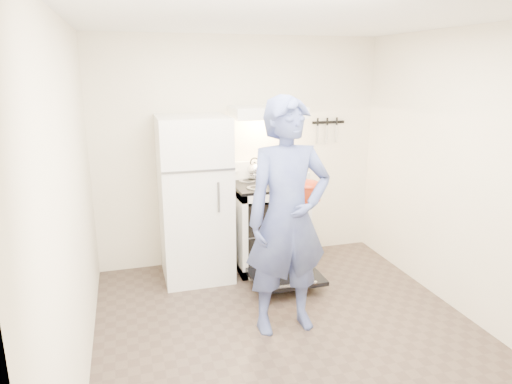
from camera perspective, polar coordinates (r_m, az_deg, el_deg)
The scene contains 15 objects.
floor at distance 3.95m, azimuth 4.98°, elevation -17.88°, with size 3.60×3.60×0.00m, color #4A3D32.
back_wall at distance 5.11m, azimuth -1.97°, elevation 5.01°, with size 3.20×0.02×2.50m, color white.
refrigerator at distance 4.75m, azimuth -7.67°, elevation -0.84°, with size 0.70×0.70×1.70m, color white.
stove_body at distance 5.07m, azimuth 1.55°, elevation -4.31°, with size 0.76×0.65×0.92m, color white.
cooktop at distance 4.93m, azimuth 1.59°, elevation 0.90°, with size 0.76×0.65×0.03m, color black.
backsplash at distance 5.17m, azimuth 0.64°, elevation 2.89°, with size 0.76×0.07×0.20m, color white.
oven_door at distance 4.68m, azimuth 3.77°, elevation -10.52°, with size 0.70×0.54×0.04m, color black.
oven_rack at distance 5.08m, azimuth 1.55°, elevation -4.52°, with size 0.60×0.52×0.01m, color slate.
range_hood at distance 4.87m, azimuth 1.38°, elevation 9.98°, with size 0.76×0.50×0.12m, color white.
knife_strip at distance 5.40m, azimuth 9.03°, elevation 8.61°, with size 0.40×0.02×0.03m, color black.
pizza_stone at distance 5.08m, azimuth 0.70°, elevation -4.35°, with size 0.37×0.37×0.02m, color #8A704F.
tea_kettle at distance 5.08m, azimuth -0.16°, elevation 2.94°, with size 0.20×0.17×0.25m, color silver, non-canonical shape.
utensil_jar at distance 4.78m, azimuth 6.21°, elevation 1.70°, with size 0.09×0.09×0.13m, color silver.
person at distance 3.71m, azimuth 4.01°, elevation -3.28°, with size 0.71×0.47×1.96m, color navy.
dutch_oven at distance 4.07m, azimuth 6.02°, elevation -0.01°, with size 0.37×0.30×0.24m, color red, non-canonical shape.
Camera 1 is at (-1.23, -3.08, 2.15)m, focal length 32.00 mm.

